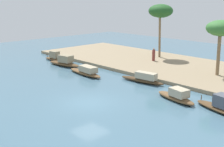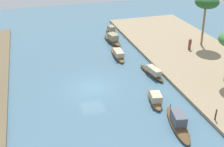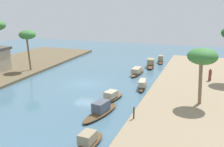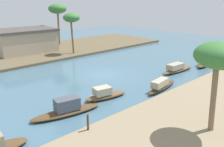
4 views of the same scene
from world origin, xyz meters
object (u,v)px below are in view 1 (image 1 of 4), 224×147
(sampan_foreground, at_px, (86,72))
(sampan_with_tall_canopy, at_px, (177,96))
(sampan_upstream_small, at_px, (65,62))
(person_on_near_bank, at_px, (154,56))
(sampan_near_left_bank, at_px, (143,79))
(sampan_midstream, at_px, (55,57))
(palm_tree_left_near, at_px, (221,29))
(palm_tree_left_far, at_px, (161,12))

(sampan_foreground, relative_size, sampan_with_tall_canopy, 1.30)
(sampan_upstream_small, height_order, person_on_near_bank, person_on_near_bank)
(sampan_foreground, bearing_deg, sampan_with_tall_canopy, -176.34)
(sampan_near_left_bank, height_order, sampan_midstream, sampan_midstream)
(sampan_upstream_small, bearing_deg, person_on_near_bank, -134.24)
(sampan_upstream_small, distance_m, person_on_near_bank, 11.01)
(palm_tree_left_near, bearing_deg, person_on_near_bank, -6.17)
(sampan_upstream_small, distance_m, palm_tree_left_near, 17.89)
(palm_tree_left_far, bearing_deg, sampan_foreground, 88.98)
(sampan_upstream_small, xyz_separation_m, sampan_with_tall_canopy, (-16.49, 0.74, -0.09))
(sampan_midstream, height_order, palm_tree_left_near, palm_tree_left_near)
(sampan_upstream_small, relative_size, palm_tree_left_near, 0.92)
(palm_tree_left_far, bearing_deg, sampan_near_left_bank, 120.36)
(palm_tree_left_near, bearing_deg, palm_tree_left_far, -18.66)
(sampan_upstream_small, bearing_deg, palm_tree_left_far, -124.14)
(sampan_midstream, bearing_deg, sampan_near_left_bank, 173.35)
(sampan_midstream, bearing_deg, sampan_foreground, 160.31)
(sampan_upstream_small, height_order, sampan_midstream, sampan_upstream_small)
(sampan_near_left_bank, relative_size, sampan_midstream, 1.36)
(palm_tree_left_near, distance_m, palm_tree_left_far, 10.61)
(sampan_foreground, height_order, palm_tree_left_far, palm_tree_left_far)
(sampan_with_tall_canopy, bearing_deg, palm_tree_left_far, -35.77)
(sampan_near_left_bank, relative_size, person_on_near_bank, 3.08)
(palm_tree_left_near, xyz_separation_m, palm_tree_left_far, (9.97, -3.37, 1.28))
(sampan_upstream_small, height_order, sampan_with_tall_canopy, sampan_upstream_small)
(sampan_midstream, height_order, palm_tree_left_far, palm_tree_left_far)
(person_on_near_bank, bearing_deg, sampan_midstream, 124.00)
(sampan_upstream_small, distance_m, sampan_midstream, 3.84)
(sampan_near_left_bank, distance_m, person_on_near_bank, 9.09)
(sampan_with_tall_canopy, bearing_deg, sampan_upstream_small, 9.10)
(person_on_near_bank, xyz_separation_m, palm_tree_left_near, (-8.98, 0.97, 4.02))
(sampan_midstream, xyz_separation_m, palm_tree_left_near, (-19.08, -7.03, 4.58))
(sampan_with_tall_canopy, relative_size, person_on_near_bank, 2.57)
(sampan_with_tall_canopy, distance_m, person_on_near_bank, 14.02)
(sampan_foreground, relative_size, palm_tree_left_near, 0.95)
(sampan_upstream_small, height_order, palm_tree_left_far, palm_tree_left_far)
(palm_tree_left_near, height_order, palm_tree_left_far, palm_tree_left_far)
(sampan_foreground, height_order, person_on_near_bank, person_on_near_bank)
(sampan_near_left_bank, height_order, sampan_with_tall_canopy, sampan_with_tall_canopy)
(sampan_foreground, distance_m, palm_tree_left_near, 14.28)
(sampan_upstream_small, relative_size, sampan_foreground, 0.97)
(sampan_upstream_small, bearing_deg, sampan_foreground, 161.59)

